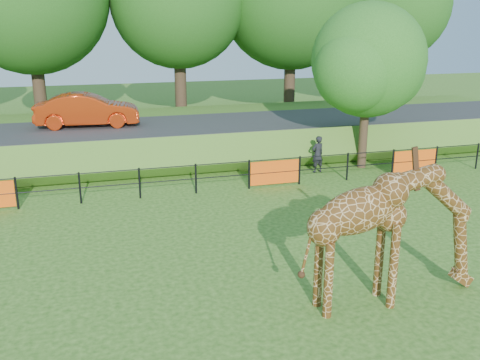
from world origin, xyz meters
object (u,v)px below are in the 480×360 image
Objects in this scene: car_red at (87,110)px; visitor at (318,154)px; tree_east at (370,65)px; giraffe at (394,235)px.

visitor is (8.88, -5.25, -1.41)m from car_red.
visitor is at bearing -173.77° from tree_east.
giraffe is 0.96× the size of car_red.
tree_east is at bearing 171.57° from visitor.
giraffe is at bearing 59.88° from visitor.
giraffe is 11.86m from tree_east.
car_red is at bearing -45.23° from visitor.
tree_east is at bearing -109.55° from car_red.
tree_east is at bearing 63.40° from giraffe.
car_red is (-6.08, 15.39, 0.62)m from giraffe.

